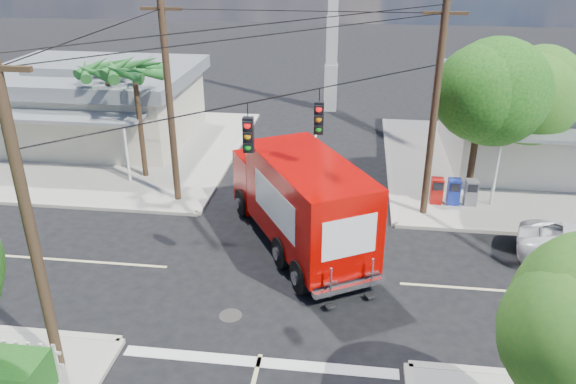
# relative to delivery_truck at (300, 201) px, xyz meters

# --- Properties ---
(ground) EXTENTS (120.00, 120.00, 0.00)m
(ground) POSITION_rel_delivery_truck_xyz_m (-0.41, -2.14, -1.82)
(ground) COLOR black
(ground) RESTS_ON ground
(sidewalk_ne) EXTENTS (14.12, 14.12, 0.14)m
(sidewalk_ne) POSITION_rel_delivery_truck_xyz_m (10.47, 8.74, -1.75)
(sidewalk_ne) COLOR #A5A095
(sidewalk_ne) RESTS_ON ground
(sidewalk_nw) EXTENTS (14.12, 14.12, 0.14)m
(sidewalk_nw) POSITION_rel_delivery_truck_xyz_m (-11.29, 8.74, -1.75)
(sidewalk_nw) COLOR #A5A095
(sidewalk_nw) RESTS_ON ground
(road_markings) EXTENTS (32.00, 32.00, 0.01)m
(road_markings) POSITION_rel_delivery_truck_xyz_m (-0.41, -3.61, -1.81)
(road_markings) COLOR beige
(road_markings) RESTS_ON ground
(building_ne) EXTENTS (11.80, 10.20, 4.50)m
(building_ne) POSITION_rel_delivery_truck_xyz_m (12.09, 9.82, 0.50)
(building_ne) COLOR silver
(building_ne) RESTS_ON sidewalk_ne
(building_nw) EXTENTS (10.80, 10.20, 4.30)m
(building_nw) POSITION_rel_delivery_truck_xyz_m (-12.41, 10.32, 0.40)
(building_nw) COLOR beige
(building_nw) RESTS_ON sidewalk_nw
(radio_tower) EXTENTS (0.80, 0.80, 17.00)m
(radio_tower) POSITION_rel_delivery_truck_xyz_m (0.09, 17.86, 3.83)
(radio_tower) COLOR silver
(radio_tower) RESTS_ON ground
(tree_ne_front) EXTENTS (4.21, 4.14, 6.66)m
(tree_ne_front) POSITION_rel_delivery_truck_xyz_m (6.80, 4.62, 2.95)
(tree_ne_front) COLOR #422D1C
(tree_ne_front) RESTS_ON sidewalk_ne
(tree_ne_back) EXTENTS (3.77, 3.66, 5.82)m
(tree_ne_back) POSITION_rel_delivery_truck_xyz_m (9.40, 6.82, 2.37)
(tree_ne_back) COLOR #422D1C
(tree_ne_back) RESTS_ON sidewalk_ne
(palm_nw_front) EXTENTS (3.01, 3.08, 5.59)m
(palm_nw_front) POSITION_rel_delivery_truck_xyz_m (-7.91, 5.36, 3.23)
(palm_nw_front) COLOR #422D1C
(palm_nw_front) RESTS_ON sidewalk_nw
(palm_nw_back) EXTENTS (3.01, 3.08, 5.19)m
(palm_nw_back) POSITION_rel_delivery_truck_xyz_m (-9.91, 6.86, 2.86)
(palm_nw_back) COLOR #422D1C
(palm_nw_back) RESTS_ON sidewalk_nw
(utility_poles) EXTENTS (12.00, 10.68, 9.00)m
(utility_poles) POSITION_rel_delivery_truck_xyz_m (-2.00, -0.54, 2.86)
(utility_poles) COLOR #473321
(utility_poles) RESTS_ON ground
(vending_boxes) EXTENTS (1.90, 0.50, 1.10)m
(vending_boxes) POSITION_rel_delivery_truck_xyz_m (6.09, 4.06, -1.13)
(vending_boxes) COLOR #A8100C
(vending_boxes) RESTS_ON sidewalk_ne
(delivery_truck) EXTENTS (6.17, 8.37, 3.57)m
(delivery_truck) POSITION_rel_delivery_truck_xyz_m (0.00, 0.00, 0.00)
(delivery_truck) COLOR black
(delivery_truck) RESTS_ON ground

